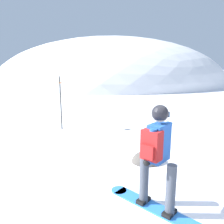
# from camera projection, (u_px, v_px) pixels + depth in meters

# --- Properties ---
(ridge_peak_main) EXTENTS (30.48, 27.43, 12.35)m
(ridge_peak_main) POSITION_uv_depth(u_px,v_px,m) (112.00, 83.00, 31.02)
(ridge_peak_main) COLOR white
(ridge_peak_main) RESTS_ON ground
(snowboarder_main) EXTENTS (1.23, 1.52, 1.71)m
(snowboarder_main) POSITION_uv_depth(u_px,v_px,m) (157.00, 157.00, 3.32)
(snowboarder_main) COLOR blue
(snowboarder_main) RESTS_ON ground
(piste_marker_near) EXTENTS (0.20, 0.20, 1.96)m
(piste_marker_near) POSITION_uv_depth(u_px,v_px,m) (61.00, 99.00, 7.81)
(piste_marker_near) COLOR black
(piste_marker_near) RESTS_ON ground
(rock_mid) EXTENTS (0.74, 0.63, 0.52)m
(rock_mid) POSITION_uv_depth(u_px,v_px,m) (147.00, 162.00, 5.29)
(rock_mid) COLOR #4C4742
(rock_mid) RESTS_ON ground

